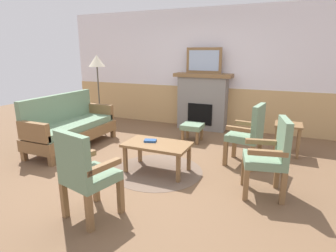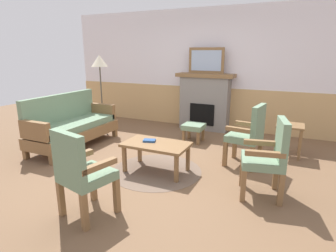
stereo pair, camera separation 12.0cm
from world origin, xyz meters
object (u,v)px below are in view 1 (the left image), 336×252
book_on_table (150,141)px  armchair_near_fireplace (249,132)px  couch (70,127)px  armchair_by_window_left (271,154)px  coffee_table (157,147)px  armchair_front_left (85,171)px  side_table (288,130)px  footstool (192,128)px  framed_picture (204,61)px  floor_lamp_by_couch (97,66)px  fireplace (202,101)px

book_on_table → armchair_near_fireplace: 1.53m
couch → armchair_by_window_left: (3.53, -0.43, 0.14)m
coffee_table → armchair_front_left: 1.41m
armchair_by_window_left → side_table: 1.64m
couch → armchair_by_window_left: bearing=-7.0°
book_on_table → armchair_near_fireplace: size_ratio=0.18×
couch → book_on_table: couch is taller
footstool → framed_picture: bearing=95.8°
armchair_by_window_left → armchair_front_left: bearing=-142.9°
framed_picture → armchair_near_fireplace: (1.28, -1.80, -1.02)m
side_table → framed_picture: bearing=150.6°
couch → armchair_front_left: bearing=-44.1°
couch → armchair_near_fireplace: (3.16, 0.44, 0.14)m
armchair_near_fireplace → armchair_by_window_left: size_ratio=1.00×
couch → coffee_table: couch is taller
coffee_table → armchair_by_window_left: 1.58m
couch → floor_lamp_by_couch: floor_lamp_by_couch is taller
book_on_table → armchair_front_left: armchair_front_left is taller
framed_picture → coffee_table: 2.84m
framed_picture → side_table: framed_picture is taller
side_table → armchair_by_window_left: bearing=-96.7°
book_on_table → footstool: size_ratio=0.44×
framed_picture → armchair_by_window_left: (1.65, -2.66, -1.02)m
footstool → armchair_near_fireplace: armchair_near_fireplace is taller
footstool → armchair_near_fireplace: (1.18, -0.79, 0.25)m
armchair_front_left → floor_lamp_by_couch: size_ratio=0.58×
fireplace → book_on_table: size_ratio=7.31×
coffee_table → side_table: size_ratio=1.75×
side_table → floor_lamp_by_couch: 4.09m
armchair_near_fireplace → armchair_front_left: same height
floor_lamp_by_couch → couch: bearing=-78.7°
framed_picture → armchair_near_fireplace: bearing=-54.6°
footstool → armchair_front_left: size_ratio=0.41×
framed_picture → armchair_near_fireplace: size_ratio=0.82×
armchair_front_left → side_table: armchair_front_left is taller
armchair_near_fireplace → side_table: (0.56, 0.76, -0.10)m
armchair_front_left → armchair_by_window_left: bearing=37.1°
coffee_table → footstool: coffee_table is taller
coffee_table → armchair_front_left: bearing=-96.7°
armchair_by_window_left → floor_lamp_by_couch: size_ratio=0.58×
fireplace → footstool: (0.10, -1.01, -0.37)m
couch → side_table: couch is taller
armchair_near_fireplace → footstool: bearing=146.1°
armchair_near_fireplace → floor_lamp_by_couch: (-3.40, 0.79, 0.91)m
fireplace → couch: (-1.88, -2.23, -0.26)m
footstool → floor_lamp_by_couch: (-2.23, -0.00, 1.17)m
framed_picture → side_table: size_ratio=1.45×
floor_lamp_by_couch → footstool: bearing=0.1°
book_on_table → coffee_table: bearing=-11.6°
couch → coffee_table: 1.99m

